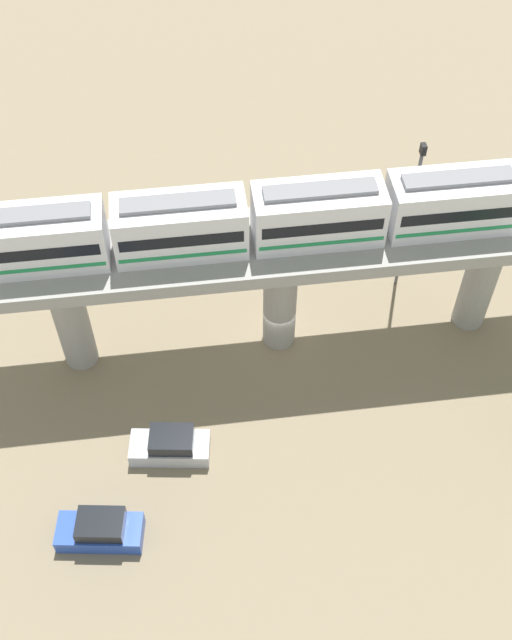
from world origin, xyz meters
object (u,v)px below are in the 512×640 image
(train, at_px, (250,220))
(parked_car_silver, at_px, (170,446))
(parked_car_blue, at_px, (100,530))
(signal_post, at_px, (410,214))

(train, height_order, parked_car_silver, train)
(train, height_order, parked_car_blue, train)
(train, distance_m, parked_car_silver, 12.59)
(parked_car_blue, height_order, signal_post, signal_post)
(parked_car_silver, distance_m, signal_post, 18.85)
(parked_car_silver, bearing_deg, signal_post, 133.03)
(parked_car_blue, relative_size, signal_post, 0.40)
(train, bearing_deg, parked_car_blue, -37.98)
(signal_post, bearing_deg, train, -70.63)
(train, xyz_separation_m, signal_post, (-3.40, 9.67, -3.86))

